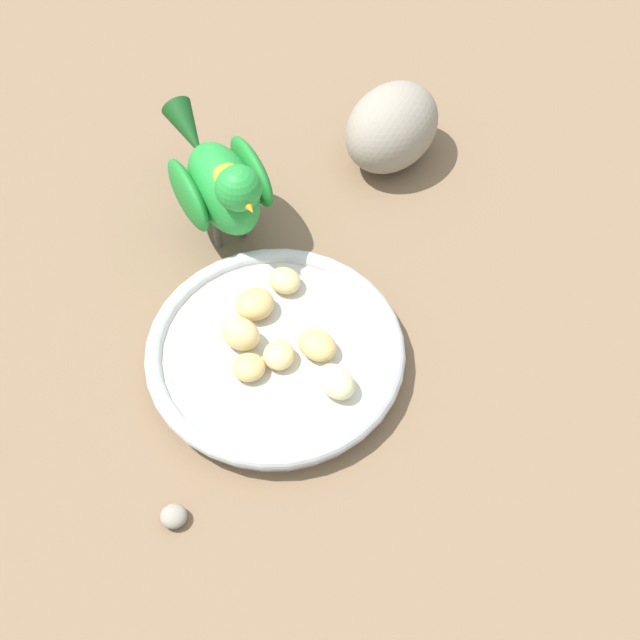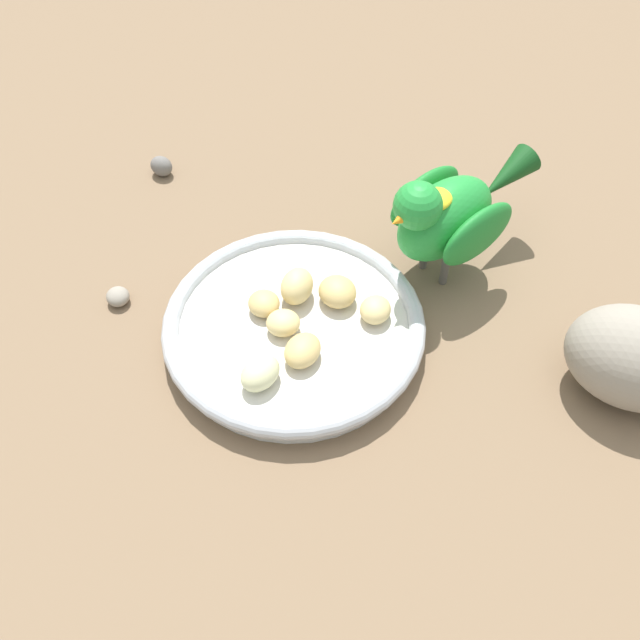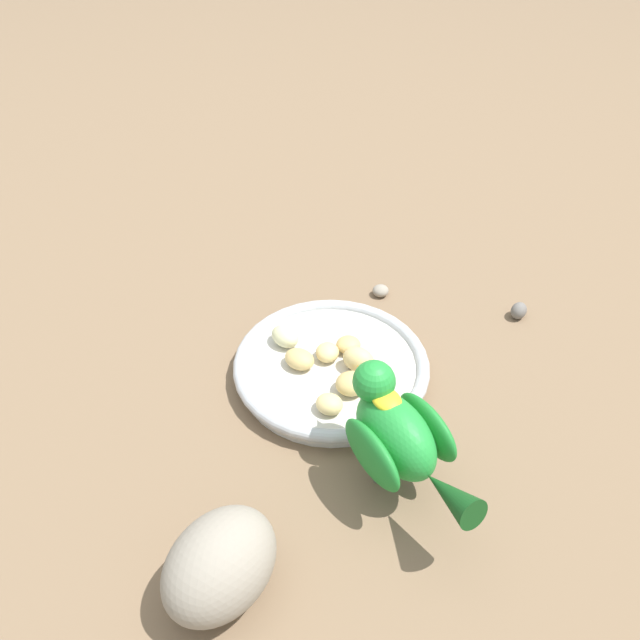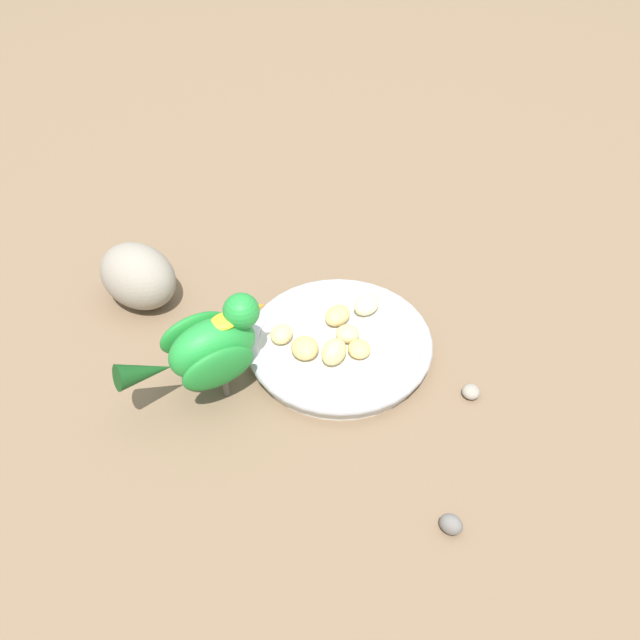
{
  "view_description": "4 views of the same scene",
  "coord_description": "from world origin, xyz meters",
  "px_view_note": "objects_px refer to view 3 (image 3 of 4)",
  "views": [
    {
      "loc": [
        0.37,
        0.23,
        0.71
      ],
      "look_at": [
        -0.05,
        0.02,
        0.05
      ],
      "focal_mm": 54.57,
      "sensor_mm": 36.0,
      "label": 1
    },
    {
      "loc": [
        -0.14,
        0.38,
        0.52
      ],
      "look_at": [
        -0.04,
        0.0,
        0.04
      ],
      "focal_mm": 42.76,
      "sensor_mm": 36.0,
      "label": 2
    },
    {
      "loc": [
        -0.51,
        -0.2,
        0.54
      ],
      "look_at": [
        0.0,
        0.02,
        0.06
      ],
      "focal_mm": 36.61,
      "sensor_mm": 36.0,
      "label": 3
    },
    {
      "loc": [
        0.21,
        -0.58,
        0.65
      ],
      "look_at": [
        -0.04,
        -0.01,
        0.05
      ],
      "focal_mm": 41.21,
      "sensor_mm": 36.0,
      "label": 4
    }
  ],
  "objects_px": {
    "apple_piece_4": "(329,404)",
    "pebble_1": "(381,291)",
    "apple_piece_1": "(348,345)",
    "rock_large": "(220,565)",
    "apple_piece_0": "(300,359)",
    "apple_piece_6": "(285,336)",
    "feeding_bowl": "(331,367)",
    "apple_piece_2": "(331,353)",
    "apple_piece_3": "(358,359)",
    "apple_piece_5": "(351,383)",
    "parrot": "(398,434)",
    "pebble_0": "(519,311)"
  },
  "relations": [
    {
      "from": "apple_piece_4",
      "to": "pebble_1",
      "type": "height_order",
      "value": "apple_piece_4"
    },
    {
      "from": "apple_piece_1",
      "to": "rock_large",
      "type": "xyz_separation_m",
      "value": [
        -0.3,
        -0.0,
        0.01
      ]
    },
    {
      "from": "apple_piece_0",
      "to": "apple_piece_6",
      "type": "height_order",
      "value": "apple_piece_6"
    },
    {
      "from": "feeding_bowl",
      "to": "rock_large",
      "type": "height_order",
      "value": "rock_large"
    },
    {
      "from": "apple_piece_2",
      "to": "apple_piece_6",
      "type": "bearing_deg",
      "value": 86.71
    },
    {
      "from": "feeding_bowl",
      "to": "pebble_1",
      "type": "bearing_deg",
      "value": -1.04
    },
    {
      "from": "rock_large",
      "to": "pebble_1",
      "type": "height_order",
      "value": "rock_large"
    },
    {
      "from": "apple_piece_0",
      "to": "apple_piece_6",
      "type": "relative_size",
      "value": 0.99
    },
    {
      "from": "feeding_bowl",
      "to": "apple_piece_1",
      "type": "bearing_deg",
      "value": -18.23
    },
    {
      "from": "feeding_bowl",
      "to": "apple_piece_1",
      "type": "xyz_separation_m",
      "value": [
        0.03,
        -0.01,
        0.01
      ]
    },
    {
      "from": "apple_piece_1",
      "to": "rock_large",
      "type": "distance_m",
      "value": 0.3
    },
    {
      "from": "feeding_bowl",
      "to": "apple_piece_6",
      "type": "xyz_separation_m",
      "value": [
        0.01,
        0.06,
        0.02
      ]
    },
    {
      "from": "apple_piece_3",
      "to": "apple_piece_6",
      "type": "distance_m",
      "value": 0.09
    },
    {
      "from": "feeding_bowl",
      "to": "apple_piece_0",
      "type": "relative_size",
      "value": 6.27
    },
    {
      "from": "apple_piece_2",
      "to": "rock_large",
      "type": "xyz_separation_m",
      "value": [
        -0.28,
        -0.02,
        0.01
      ]
    },
    {
      "from": "apple_piece_0",
      "to": "apple_piece_6",
      "type": "xyz_separation_m",
      "value": [
        0.03,
        0.03,
        0.0
      ]
    },
    {
      "from": "apple_piece_0",
      "to": "apple_piece_4",
      "type": "relative_size",
      "value": 1.22
    },
    {
      "from": "apple_piece_5",
      "to": "parrot",
      "type": "bearing_deg",
      "value": -136.8
    },
    {
      "from": "parrot",
      "to": "apple_piece_2",
      "type": "bearing_deg",
      "value": -9.49
    },
    {
      "from": "apple_piece_1",
      "to": "rock_large",
      "type": "relative_size",
      "value": 0.26
    },
    {
      "from": "apple_piece_5",
      "to": "pebble_1",
      "type": "relative_size",
      "value": 1.61
    },
    {
      "from": "feeding_bowl",
      "to": "apple_piece_5",
      "type": "height_order",
      "value": "apple_piece_5"
    },
    {
      "from": "apple_piece_1",
      "to": "apple_piece_6",
      "type": "distance_m",
      "value": 0.07
    },
    {
      "from": "apple_piece_0",
      "to": "apple_piece_5",
      "type": "height_order",
      "value": "apple_piece_5"
    },
    {
      "from": "pebble_0",
      "to": "apple_piece_5",
      "type": "bearing_deg",
      "value": 146.93
    },
    {
      "from": "apple_piece_5",
      "to": "pebble_1",
      "type": "distance_m",
      "value": 0.2
    },
    {
      "from": "apple_piece_4",
      "to": "apple_piece_5",
      "type": "bearing_deg",
      "value": -17.13
    },
    {
      "from": "feeding_bowl",
      "to": "apple_piece_5",
      "type": "xyz_separation_m",
      "value": [
        -0.03,
        -0.04,
        0.02
      ]
    },
    {
      "from": "apple_piece_0",
      "to": "apple_piece_2",
      "type": "height_order",
      "value": "apple_piece_0"
    },
    {
      "from": "apple_piece_0",
      "to": "apple_piece_1",
      "type": "xyz_separation_m",
      "value": [
        0.04,
        -0.04,
        -0.0
      ]
    },
    {
      "from": "parrot",
      "to": "rock_large",
      "type": "distance_m",
      "value": 0.19
    },
    {
      "from": "apple_piece_5",
      "to": "apple_piece_6",
      "type": "height_order",
      "value": "same"
    },
    {
      "from": "apple_piece_1",
      "to": "apple_piece_3",
      "type": "distance_m",
      "value": 0.03
    },
    {
      "from": "apple_piece_1",
      "to": "pebble_0",
      "type": "relative_size",
      "value": 1.2
    },
    {
      "from": "pebble_0",
      "to": "pebble_1",
      "type": "distance_m",
      "value": 0.18
    },
    {
      "from": "apple_piece_2",
      "to": "apple_piece_3",
      "type": "height_order",
      "value": "apple_piece_3"
    },
    {
      "from": "apple_piece_1",
      "to": "apple_piece_6",
      "type": "height_order",
      "value": "apple_piece_6"
    },
    {
      "from": "apple_piece_2",
      "to": "apple_piece_6",
      "type": "distance_m",
      "value": 0.06
    },
    {
      "from": "apple_piece_5",
      "to": "feeding_bowl",
      "type": "bearing_deg",
      "value": 50.18
    },
    {
      "from": "pebble_0",
      "to": "pebble_1",
      "type": "bearing_deg",
      "value": 98.62
    },
    {
      "from": "apple_piece_0",
      "to": "pebble_1",
      "type": "relative_size",
      "value": 1.66
    },
    {
      "from": "apple_piece_4",
      "to": "parrot",
      "type": "distance_m",
      "value": 0.11
    },
    {
      "from": "apple_piece_1",
      "to": "apple_piece_6",
      "type": "xyz_separation_m",
      "value": [
        -0.02,
        0.07,
        0.0
      ]
    },
    {
      "from": "pebble_0",
      "to": "feeding_bowl",
      "type": "bearing_deg",
      "value": 136.85
    },
    {
      "from": "apple_piece_1",
      "to": "pebble_0",
      "type": "bearing_deg",
      "value": -46.27
    },
    {
      "from": "apple_piece_3",
      "to": "pebble_0",
      "type": "xyz_separation_m",
      "value": [
        0.19,
        -0.15,
        -0.02
      ]
    },
    {
      "from": "apple_piece_1",
      "to": "apple_piece_4",
      "type": "bearing_deg",
      "value": -170.89
    },
    {
      "from": "apple_piece_4",
      "to": "apple_piece_6",
      "type": "distance_m",
      "value": 0.12
    },
    {
      "from": "apple_piece_3",
      "to": "apple_piece_4",
      "type": "bearing_deg",
      "value": 175.12
    },
    {
      "from": "apple_piece_2",
      "to": "apple_piece_6",
      "type": "xyz_separation_m",
      "value": [
        0.0,
        0.06,
        0.0
      ]
    }
  ]
}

